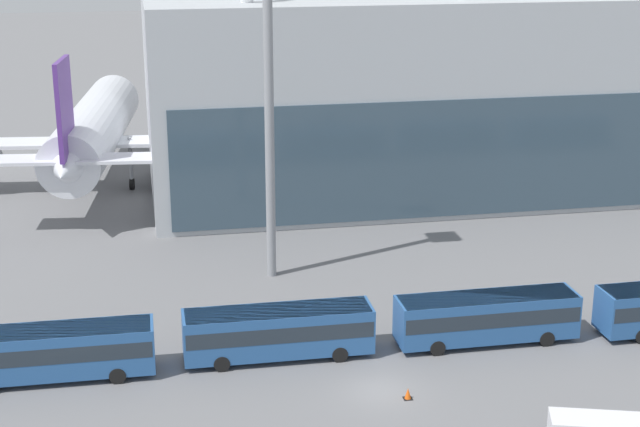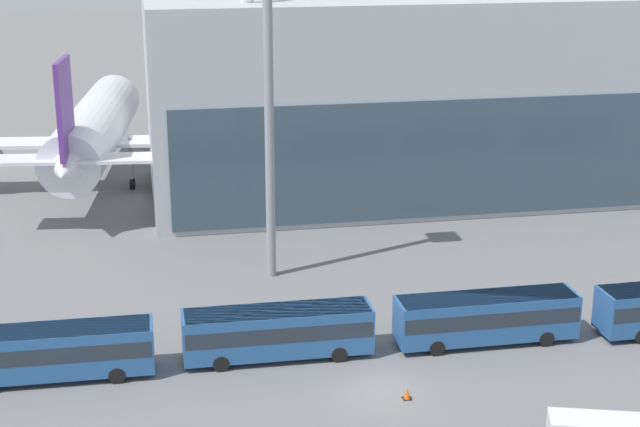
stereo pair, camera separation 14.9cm
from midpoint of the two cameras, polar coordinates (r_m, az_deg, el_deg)
ground_plane at (r=58.28m, az=3.54°, el=-10.26°), size 440.00×440.00×0.00m
airliner_at_gate_far at (r=99.70m, az=-12.98°, el=4.74°), size 37.43×36.90×14.93m
airliner_parked_remote at (r=123.11m, az=11.36°, el=6.87°), size 41.94×37.45×14.87m
shuttle_bus_1 at (r=60.83m, az=-15.19°, el=-7.65°), size 11.84×2.94×3.22m
shuttle_bus_2 at (r=61.37m, az=-2.41°, el=-6.78°), size 11.83×2.91×3.22m
shuttle_bus_3 at (r=64.27m, az=9.72°, el=-5.87°), size 11.81×2.83×3.22m
floodlight_mast at (r=71.33m, az=-2.95°, el=7.61°), size 2.39×2.39×24.82m
traffic_cone_0 at (r=57.40m, az=5.17°, el=-10.40°), size 0.52×0.52×0.67m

